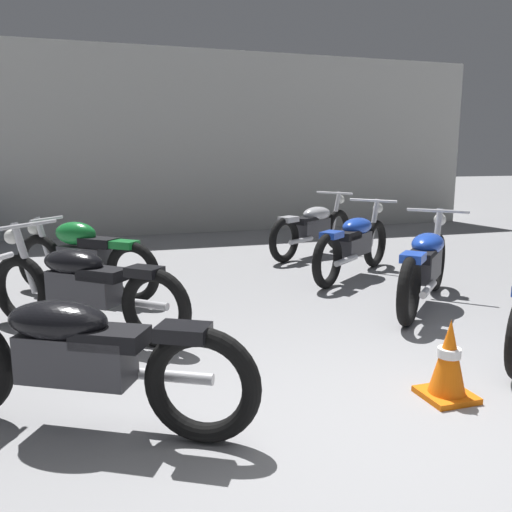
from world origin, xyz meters
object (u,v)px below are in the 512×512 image
Objects in this scene: motorcycle_right_row_1 at (425,264)px; motorcycle_left_row_0 at (74,355)px; motorcycle_left_row_1 at (83,285)px; motorcycle_right_row_3 at (313,227)px; traffic_cone at (449,361)px; motorcycle_right_row_2 at (354,242)px; motorcycle_left_row_2 at (83,257)px.

motorcycle_left_row_0 is at bearing -155.22° from motorcycle_right_row_1.
motorcycle_left_row_1 is at bearing 88.35° from motorcycle_left_row_0.
traffic_cone is (-1.22, -4.95, -0.19)m from motorcycle_right_row_3.
traffic_cone is at bearing -42.18° from motorcycle_left_row_1.
traffic_cone is at bearing -108.09° from motorcycle_right_row_2.
motorcycle_left_row_1 and motorcycle_right_row_2 have the same top height.
motorcycle_left_row_1 and motorcycle_right_row_1 have the same top height.
motorcycle_right_row_1 is 0.91× the size of motorcycle_right_row_2.
motorcycle_right_row_2 is at bearing -93.98° from motorcycle_right_row_3.
motorcycle_left_row_1 is at bearing -90.54° from motorcycle_left_row_2.
motorcycle_right_row_2 is 3.28× the size of traffic_cone.
motorcycle_right_row_3 is at bearing 86.02° from motorcycle_right_row_2.
motorcycle_left_row_1 is at bearing -158.13° from motorcycle_right_row_2.
traffic_cone is at bearing -56.62° from motorcycle_left_row_2.
motorcycle_right_row_3 is 5.10m from traffic_cone.
motorcycle_left_row_2 is at bearing 88.84° from motorcycle_left_row_0.
motorcycle_left_row_0 and motorcycle_right_row_2 have the same top height.
traffic_cone is (-1.11, -3.40, -0.19)m from motorcycle_right_row_2.
motorcycle_right_row_1 is (3.41, -1.48, -0.01)m from motorcycle_left_row_2.
motorcycle_left_row_1 is 3.06m from traffic_cone.
motorcycle_right_row_2 is at bearing -0.17° from motorcycle_left_row_2.
traffic_cone is at bearing -103.83° from motorcycle_right_row_3.
motorcycle_left_row_1 is 3.42m from motorcycle_right_row_1.
motorcycle_right_row_1 is 0.86× the size of motorcycle_right_row_3.
motorcycle_right_row_2 is 1.55m from motorcycle_right_row_3.
motorcycle_left_row_0 is at bearing -138.04° from motorcycle_right_row_2.
motorcycle_right_row_3 is (0.06, 3.02, 0.00)m from motorcycle_right_row_1.
motorcycle_left_row_1 and motorcycle_right_row_3 have the same top height.
traffic_cone is (-1.16, -1.93, -0.19)m from motorcycle_right_row_1.
motorcycle_right_row_1 is (3.42, -0.12, 0.00)m from motorcycle_left_row_1.
motorcycle_right_row_2 is (3.42, 3.08, 0.00)m from motorcycle_left_row_0.
motorcycle_left_row_1 is (0.05, 1.72, 0.00)m from motorcycle_left_row_0.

